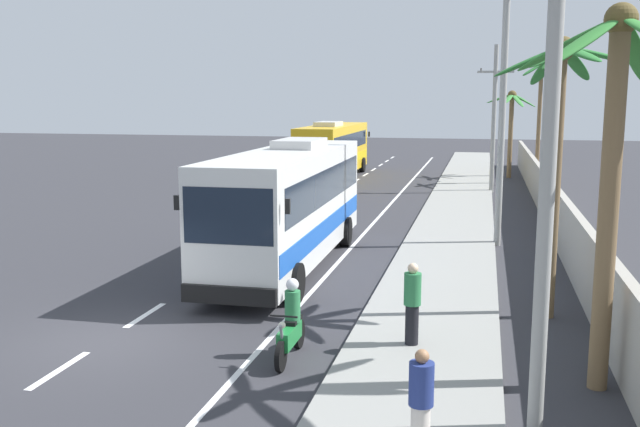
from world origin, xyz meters
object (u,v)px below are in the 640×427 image
coach_bus_far_lane (333,149)px  palm_second (615,136)px  motorcycle_beside_bus (291,327)px  pedestrian_near_kerb (421,402)px  palm_nearest (559,110)px  coach_bus_foreground (289,202)px  pedestrian_midwalk (412,302)px  utility_pole_far (494,117)px  utility_pole_mid (503,97)px  palm_third (511,115)px  utility_pole_nearest (549,145)px  palm_fourth (540,94)px

coach_bus_far_lane → palm_second: palm_second is taller
motorcycle_beside_bus → pedestrian_near_kerb: pedestrian_near_kerb is taller
pedestrian_near_kerb → palm_nearest: (2.40, 7.75, 3.99)m
palm_second → coach_bus_foreground: bearing=135.2°
pedestrian_midwalk → utility_pole_far: utility_pole_far is taller
coach_bus_foreground → palm_second: 11.64m
coach_bus_foreground → palm_second: palm_second is taller
motorcycle_beside_bus → coach_bus_foreground: bearing=105.6°
coach_bus_far_lane → palm_nearest: palm_nearest is taller
utility_pole_mid → palm_nearest: utility_pole_mid is taller
pedestrian_near_kerb → coach_bus_far_lane: bearing=15.3°
coach_bus_far_lane → utility_pole_far: utility_pole_far is taller
utility_pole_mid → palm_third: 22.66m
utility_pole_nearest → motorcycle_beside_bus: bearing=152.8°
pedestrian_near_kerb → palm_second: (2.93, 3.54, 3.60)m
coach_bus_far_lane → palm_nearest: 30.46m
utility_pole_far → palm_second: size_ratio=1.18×
coach_bus_foreground → utility_pole_far: utility_pole_far is taller
palm_nearest → palm_third: size_ratio=1.16×
coach_bus_far_lane → coach_bus_foreground: bearing=-81.2°
palm_fourth → palm_second: bearing=-91.7°
utility_pole_nearest → palm_second: (1.25, 2.17, 0.03)m
utility_pole_nearest → utility_pole_far: 29.55m
coach_bus_far_lane → utility_pole_mid: size_ratio=1.20×
coach_bus_foreground → palm_fourth: size_ratio=1.52×
coach_bus_far_lane → pedestrian_near_kerb: bearing=-76.1°
motorcycle_beside_bus → pedestrian_midwalk: 2.57m
pedestrian_midwalk → palm_second: 5.13m
coach_bus_far_lane → utility_pole_nearest: bearing=-73.0°
pedestrian_midwalk → utility_pole_mid: 12.31m
coach_bus_far_lane → motorcycle_beside_bus: bearing=-79.5°
pedestrian_midwalk → palm_third: (2.97, 34.02, 3.09)m
coach_bus_foreground → palm_fourth: (9.00, 23.51, 3.42)m
palm_nearest → pedestrian_midwalk: bearing=-134.7°
pedestrian_near_kerb → utility_pole_far: utility_pole_far is taller
palm_nearest → palm_fourth: size_ratio=0.89×
palm_second → palm_third: palm_second is taller
pedestrian_near_kerb → palm_fourth: bearing=-4.9°
palm_nearest → utility_pole_nearest: bearing=-96.5°
motorcycle_beside_bus → utility_pole_mid: utility_pole_mid is taller
utility_pole_mid → palm_nearest: size_ratio=1.53×
coach_bus_far_lane → palm_third: palm_third is taller
pedestrian_midwalk → palm_second: (3.52, -1.19, 3.53)m
utility_pole_nearest → palm_second: utility_pole_nearest is taller
motorcycle_beside_bus → palm_fourth: palm_fourth is taller
pedestrian_near_kerb → palm_fourth: (3.87, 35.05, 4.46)m
coach_bus_foreground → motorcycle_beside_bus: size_ratio=5.78×
coach_bus_foreground → coach_bus_far_lane: 24.64m
pedestrian_midwalk → palm_fourth: palm_fourth is taller
utility_pole_far → palm_third: 7.93m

